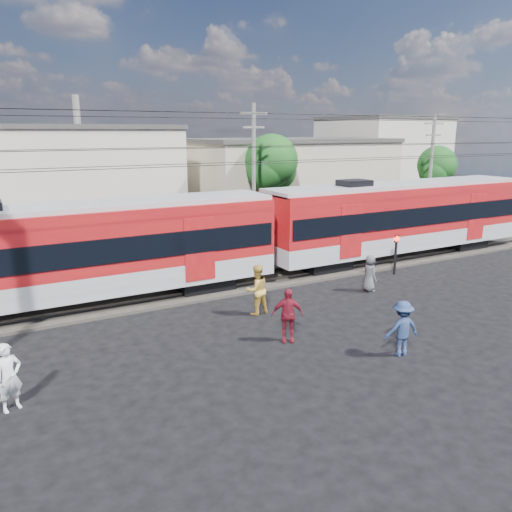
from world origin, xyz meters
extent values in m
plane|color=black|center=(0.00, 0.00, 0.00)|extent=(120.00, 120.00, 0.00)
cube|color=#2D2823|center=(0.00, 8.00, 0.06)|extent=(70.00, 3.40, 0.12)
cube|color=#59544C|center=(0.00, 7.25, 0.18)|extent=(70.00, 0.12, 0.12)
cube|color=#59544C|center=(0.00, 8.75, 0.18)|extent=(70.00, 0.12, 0.12)
cube|color=black|center=(-0.47, 8.00, 0.35)|extent=(2.40, 2.20, 0.70)
cube|color=#919498|center=(-5.59, 8.00, 1.15)|extent=(16.00, 3.00, 0.90)
cube|color=maroon|center=(-5.59, 8.00, 2.80)|extent=(16.00, 3.00, 2.40)
cube|color=black|center=(-5.59, 8.00, 2.55)|extent=(15.68, 3.08, 0.95)
cube|color=#919498|center=(-5.59, 8.00, 4.05)|extent=(16.00, 2.60, 0.25)
cube|color=black|center=(6.09, 8.00, 0.35)|extent=(2.40, 2.20, 0.70)
cube|color=black|center=(16.33, 8.00, 0.35)|extent=(2.40, 2.20, 0.70)
cube|color=#919498|center=(11.21, 8.00, 1.15)|extent=(16.00, 3.00, 0.90)
cube|color=maroon|center=(11.21, 8.00, 2.80)|extent=(16.00, 3.00, 2.40)
cube|color=black|center=(11.21, 8.00, 2.55)|extent=(15.68, 3.08, 0.95)
cube|color=#919498|center=(11.21, 8.00, 4.05)|extent=(16.00, 2.60, 0.25)
cube|color=maroon|center=(19.56, 8.00, 2.10)|extent=(0.70, 2.90, 2.80)
cylinder|color=black|center=(0.00, 7.30, 5.50)|extent=(70.00, 0.03, 0.03)
cylinder|color=black|center=(0.00, 8.70, 5.50)|extent=(70.00, 0.03, 0.03)
cylinder|color=black|center=(0.00, 7.30, 6.20)|extent=(70.00, 0.03, 0.03)
cylinder|color=black|center=(0.00, 8.70, 6.20)|extent=(70.00, 0.03, 0.03)
cylinder|color=black|center=(0.00, 4.50, 7.50)|extent=(70.00, 0.03, 0.03)
cylinder|color=black|center=(0.00, 11.50, 7.50)|extent=(70.00, 0.03, 0.03)
cube|color=beige|center=(-2.00, 27.00, 3.50)|extent=(12.00, 12.00, 7.00)
cube|color=#3F3D3A|center=(-2.00, 27.00, 7.15)|extent=(12.24, 12.24, 0.30)
cube|color=tan|center=(14.00, 24.00, 3.00)|extent=(16.00, 10.00, 6.00)
cube|color=#3F3D3A|center=(14.00, 24.00, 6.15)|extent=(16.32, 10.20, 0.30)
cube|color=beige|center=(28.00, 28.00, 4.00)|extent=(10.00, 10.00, 8.00)
cube|color=#3F3D3A|center=(28.00, 28.00, 8.15)|extent=(10.20, 10.20, 0.30)
cylinder|color=slate|center=(6.00, 15.00, 4.25)|extent=(0.24, 0.24, 8.50)
cube|color=slate|center=(6.00, 15.00, 7.90)|extent=(1.80, 0.12, 0.12)
cube|color=slate|center=(6.00, 15.00, 7.10)|extent=(1.40, 0.12, 0.12)
cylinder|color=slate|center=(20.00, 14.00, 4.00)|extent=(0.24, 0.24, 8.00)
cube|color=slate|center=(20.00, 14.00, 7.40)|extent=(1.80, 0.12, 0.12)
cube|color=slate|center=(20.00, 14.00, 6.60)|extent=(1.40, 0.12, 0.12)
cylinder|color=#382619|center=(9.00, 18.00, 1.96)|extent=(0.36, 0.36, 3.92)
sphere|color=#123F12|center=(9.00, 18.00, 4.90)|extent=(3.64, 3.64, 3.64)
sphere|color=#123F12|center=(9.60, 18.30, 4.20)|extent=(2.80, 2.80, 2.80)
cylinder|color=#382619|center=(24.00, 17.00, 1.68)|extent=(0.36, 0.36, 3.36)
sphere|color=#123F12|center=(24.00, 17.00, 4.20)|extent=(3.12, 3.12, 3.12)
sphere|color=#123F12|center=(24.60, 17.30, 3.60)|extent=(2.40, 2.40, 2.40)
imported|color=white|center=(-8.55, 1.04, 0.89)|extent=(0.77, 0.65, 1.79)
imported|color=gold|center=(0.19, 4.06, 0.98)|extent=(0.99, 0.80, 1.96)
imported|color=navy|center=(2.41, -1.34, 0.90)|extent=(1.26, 0.87, 1.79)
imported|color=maroon|center=(-0.15, 1.30, 0.92)|extent=(1.17, 0.89, 1.85)
imported|color=#4D4D52|center=(5.91, 4.15, 0.82)|extent=(0.63, 0.86, 1.64)
imported|color=#B2B4B9|center=(21.42, 12.10, 0.71)|extent=(4.26, 1.88, 1.43)
cylinder|color=black|center=(8.78, 5.57, 0.93)|extent=(0.12, 0.12, 1.85)
sphere|color=#FF140C|center=(8.78, 5.57, 1.80)|extent=(0.29, 0.29, 0.29)
cube|color=black|center=(8.78, 5.57, 1.80)|extent=(0.26, 0.06, 0.36)
camera|label=1|loc=(-8.57, -11.90, 6.87)|focal=35.00mm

